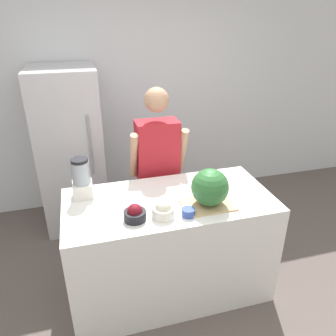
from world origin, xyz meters
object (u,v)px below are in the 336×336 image
refrigerator (71,150)px  bowl_cherries (135,214)px  person (158,172)px  bowl_cream (163,210)px  blender (82,179)px  bowl_small_blue (188,212)px  watermelon (210,187)px

refrigerator → bowl_cherries: (0.43, -1.52, 0.08)m
person → bowl_cherries: (-0.36, -0.79, 0.10)m
bowl_cherries → bowl_cream: size_ratio=0.98×
refrigerator → bowl_cream: (0.63, -1.53, 0.09)m
refrigerator → bowl_cherries: 1.58m
blender → bowl_cream: bearing=-39.5°
bowl_small_blue → refrigerator: bearing=117.0°
refrigerator → person: 1.07m
refrigerator → bowl_cream: bearing=-67.8°
blender → watermelon: bearing=-23.2°
bowl_cherries → person: bearing=65.7°
blender → bowl_small_blue: bearing=-34.2°
watermelon → bowl_small_blue: size_ratio=2.97×
bowl_small_blue → blender: bearing=145.8°
refrigerator → person: bearing=-43.0°
bowl_small_blue → blender: blender is taller
refrigerator → bowl_cream: 1.66m
bowl_cherries → bowl_cream: bowl_cream is taller
bowl_cherries → bowl_small_blue: bearing=-8.5°
person → bowl_small_blue: size_ratio=17.53×
blender → bowl_cherries: bearing=-51.8°
watermelon → bowl_cream: (-0.37, -0.05, -0.10)m
person → bowl_small_blue: bearing=-88.8°
bowl_cherries → blender: blender is taller
watermelon → bowl_small_blue: 0.25m
bowl_small_blue → person: bearing=91.2°
refrigerator → blender: (0.09, -1.09, 0.19)m
watermelon → bowl_cherries: size_ratio=1.78×
watermelon → bowl_cherries: 0.58m
watermelon → blender: size_ratio=0.87×
refrigerator → watermelon: 1.79m
refrigerator → bowl_cherries: size_ratio=11.08×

